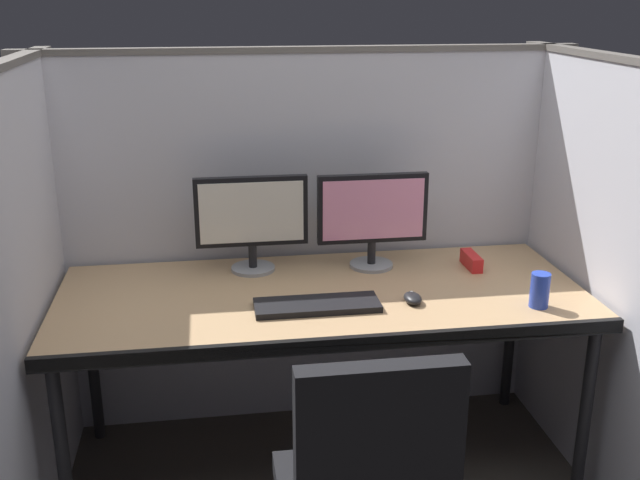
{
  "coord_description": "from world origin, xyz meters",
  "views": [
    {
      "loc": [
        -0.38,
        -2.18,
        1.77
      ],
      "look_at": [
        0.0,
        0.35,
        0.92
      ],
      "focal_mm": 41.88,
      "sensor_mm": 36.0,
      "label": 1
    }
  ],
  "objects_px": {
    "monitor_right": "(372,214)",
    "computer_mouse": "(413,298)",
    "soda_can": "(540,290)",
    "monitor_left": "(252,217)",
    "desk": "(323,305)",
    "keyboard_main": "(317,305)",
    "red_stapler": "(471,261)"
  },
  "relations": [
    {
      "from": "monitor_right",
      "to": "keyboard_main",
      "type": "height_order",
      "value": "monitor_right"
    },
    {
      "from": "computer_mouse",
      "to": "soda_can",
      "type": "distance_m",
      "value": 0.43
    },
    {
      "from": "monitor_left",
      "to": "keyboard_main",
      "type": "relative_size",
      "value": 1.0
    },
    {
      "from": "monitor_right",
      "to": "soda_can",
      "type": "relative_size",
      "value": 3.52
    },
    {
      "from": "monitor_right",
      "to": "red_stapler",
      "type": "distance_m",
      "value": 0.44
    },
    {
      "from": "soda_can",
      "to": "red_stapler",
      "type": "bearing_deg",
      "value": 103.58
    },
    {
      "from": "desk",
      "to": "monitor_right",
      "type": "height_order",
      "value": "monitor_right"
    },
    {
      "from": "soda_can",
      "to": "red_stapler",
      "type": "distance_m",
      "value": 0.42
    },
    {
      "from": "monitor_left",
      "to": "computer_mouse",
      "type": "bearing_deg",
      "value": -37.3
    },
    {
      "from": "red_stapler",
      "to": "computer_mouse",
      "type": "bearing_deg",
      "value": -136.25
    },
    {
      "from": "keyboard_main",
      "to": "desk",
      "type": "bearing_deg",
      "value": 73.37
    },
    {
      "from": "monitor_right",
      "to": "computer_mouse",
      "type": "bearing_deg",
      "value": -80.12
    },
    {
      "from": "monitor_left",
      "to": "computer_mouse",
      "type": "xyz_separation_m",
      "value": [
        0.53,
        -0.4,
        -0.2
      ]
    },
    {
      "from": "desk",
      "to": "soda_can",
      "type": "bearing_deg",
      "value": -18.21
    },
    {
      "from": "desk",
      "to": "keyboard_main",
      "type": "bearing_deg",
      "value": -106.63
    },
    {
      "from": "computer_mouse",
      "to": "red_stapler",
      "type": "bearing_deg",
      "value": 43.75
    },
    {
      "from": "monitor_left",
      "to": "desk",
      "type": "bearing_deg",
      "value": -48.78
    },
    {
      "from": "keyboard_main",
      "to": "computer_mouse",
      "type": "height_order",
      "value": "computer_mouse"
    },
    {
      "from": "desk",
      "to": "soda_can",
      "type": "relative_size",
      "value": 15.57
    },
    {
      "from": "monitor_left",
      "to": "keyboard_main",
      "type": "height_order",
      "value": "monitor_left"
    },
    {
      "from": "computer_mouse",
      "to": "red_stapler",
      "type": "distance_m",
      "value": 0.45
    },
    {
      "from": "keyboard_main",
      "to": "red_stapler",
      "type": "distance_m",
      "value": 0.73
    },
    {
      "from": "monitor_right",
      "to": "red_stapler",
      "type": "height_order",
      "value": "monitor_right"
    },
    {
      "from": "monitor_right",
      "to": "keyboard_main",
      "type": "xyz_separation_m",
      "value": [
        -0.27,
        -0.37,
        -0.2
      ]
    },
    {
      "from": "keyboard_main",
      "to": "soda_can",
      "type": "relative_size",
      "value": 3.52
    },
    {
      "from": "keyboard_main",
      "to": "computer_mouse",
      "type": "relative_size",
      "value": 4.48
    },
    {
      "from": "monitor_right",
      "to": "computer_mouse",
      "type": "relative_size",
      "value": 4.48
    },
    {
      "from": "monitor_left",
      "to": "keyboard_main",
      "type": "xyz_separation_m",
      "value": [
        0.19,
        -0.4,
        -0.2
      ]
    },
    {
      "from": "desk",
      "to": "red_stapler",
      "type": "xyz_separation_m",
      "value": [
        0.62,
        0.17,
        0.08
      ]
    },
    {
      "from": "monitor_right",
      "to": "soda_can",
      "type": "xyz_separation_m",
      "value": [
        0.49,
        -0.47,
        -0.15
      ]
    },
    {
      "from": "computer_mouse",
      "to": "monitor_right",
      "type": "bearing_deg",
      "value": 99.88
    },
    {
      "from": "monitor_left",
      "to": "monitor_right",
      "type": "height_order",
      "value": "same"
    }
  ]
}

